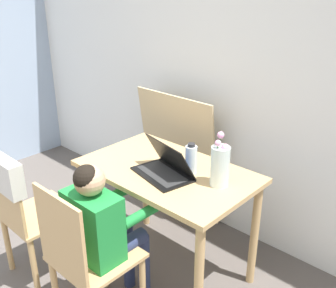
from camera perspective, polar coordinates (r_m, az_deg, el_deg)
wall_back at (r=2.74m, az=8.74°, el=11.52°), size 6.40×0.05×2.50m
dining_table at (r=2.39m, az=-0.16°, el=-6.04°), size 1.04×0.64×0.74m
chair_occupied at (r=2.15m, az=-11.92°, el=-15.94°), size 0.40×0.40×0.88m
chair_spare at (r=2.49m, az=-20.91°, el=-7.27°), size 0.41×0.44×0.89m
person_seated at (r=2.13m, az=-9.45°, el=-11.45°), size 0.31×0.42×0.97m
laptop at (r=2.26m, az=-0.37°, el=-3.32°), size 0.39×0.29×0.20m
flower_vase at (r=2.13m, az=7.57°, el=-3.00°), size 0.10×0.10×0.31m
water_bottle at (r=2.26m, az=3.37°, el=-2.20°), size 0.07×0.07×0.18m
cardboard_panel at (r=3.07m, az=1.49°, el=-1.68°), size 0.72×0.16×1.01m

